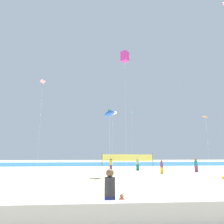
{
  "coord_description": "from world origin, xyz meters",
  "views": [
    {
      "loc": [
        -2.69,
        -17.82,
        2.26
      ],
      "look_at": [
        -0.64,
        6.76,
        7.22
      ],
      "focal_mm": 33.4,
      "sensor_mm": 36.0,
      "label": 1
    }
  ],
  "objects_px": {
    "beachgoer_teal_shirt": "(196,165)",
    "kite_orange_diamond": "(206,117)",
    "beachgoer_mustard_shirt": "(111,164)",
    "kite_pink_diamond": "(43,83)",
    "mother_figure": "(110,192)",
    "kite_green_diamond": "(132,114)",
    "kite_white_inflatable": "(112,113)",
    "beachgoer_sage_shirt": "(138,163)",
    "toddler_figure": "(122,206)",
    "beach_handbag": "(224,178)",
    "volleyball_net": "(127,158)",
    "beachgoer_plum_shirt": "(162,166)",
    "kite_blue_inflatable": "(110,114)",
    "kite_magenta_box": "(125,57)"
  },
  "relations": [
    {
      "from": "beachgoer_teal_shirt",
      "to": "kite_orange_diamond",
      "type": "distance_m",
      "value": 7.83
    },
    {
      "from": "beachgoer_mustard_shirt",
      "to": "kite_orange_diamond",
      "type": "height_order",
      "value": "kite_orange_diamond"
    },
    {
      "from": "kite_pink_diamond",
      "to": "mother_figure",
      "type": "bearing_deg",
      "value": -68.73
    },
    {
      "from": "mother_figure",
      "to": "kite_green_diamond",
      "type": "height_order",
      "value": "kite_green_diamond"
    },
    {
      "from": "kite_white_inflatable",
      "to": "beachgoer_sage_shirt",
      "type": "bearing_deg",
      "value": -37.75
    },
    {
      "from": "toddler_figure",
      "to": "beach_handbag",
      "type": "height_order",
      "value": "toddler_figure"
    },
    {
      "from": "toddler_figure",
      "to": "kite_pink_diamond",
      "type": "relative_size",
      "value": 0.07
    },
    {
      "from": "volleyball_net",
      "to": "kite_white_inflatable",
      "type": "bearing_deg",
      "value": 127.66
    },
    {
      "from": "beach_handbag",
      "to": "beachgoer_sage_shirt",
      "type": "bearing_deg",
      "value": 117.81
    },
    {
      "from": "kite_white_inflatable",
      "to": "kite_orange_diamond",
      "type": "xyz_separation_m",
      "value": [
        8.82,
        -11.55,
        -2.53
      ]
    },
    {
      "from": "mother_figure",
      "to": "kite_pink_diamond",
      "type": "bearing_deg",
      "value": 86.78
    },
    {
      "from": "kite_white_inflatable",
      "to": "kite_pink_diamond",
      "type": "bearing_deg",
      "value": -156.43
    },
    {
      "from": "beachgoer_teal_shirt",
      "to": "beachgoer_plum_shirt",
      "type": "xyz_separation_m",
      "value": [
        -5.03,
        -1.71,
        -0.09
      ]
    },
    {
      "from": "volleyball_net",
      "to": "kite_blue_inflatable",
      "type": "height_order",
      "value": "kite_blue_inflatable"
    },
    {
      "from": "mother_figure",
      "to": "kite_magenta_box",
      "type": "xyz_separation_m",
      "value": [
        3.33,
        18.1,
        14.26
      ]
    },
    {
      "from": "beach_handbag",
      "to": "kite_white_inflatable",
      "type": "bearing_deg",
      "value": 124.01
    },
    {
      "from": "kite_magenta_box",
      "to": "kite_pink_diamond",
      "type": "bearing_deg",
      "value": 170.7
    },
    {
      "from": "beachgoer_teal_shirt",
      "to": "beach_handbag",
      "type": "xyz_separation_m",
      "value": [
        -1.2,
        -7.56,
        -0.78
      ]
    },
    {
      "from": "toddler_figure",
      "to": "kite_pink_diamond",
      "type": "bearing_deg",
      "value": 119.02
    },
    {
      "from": "toddler_figure",
      "to": "beach_handbag",
      "type": "relative_size",
      "value": 2.74
    },
    {
      "from": "mother_figure",
      "to": "kite_white_inflatable",
      "type": "bearing_deg",
      "value": 60.41
    },
    {
      "from": "beachgoer_sage_shirt",
      "to": "kite_magenta_box",
      "type": "xyz_separation_m",
      "value": [
        -2.15,
        -3.57,
        14.21
      ]
    },
    {
      "from": "kite_orange_diamond",
      "to": "kite_blue_inflatable",
      "type": "bearing_deg",
      "value": 168.6
    },
    {
      "from": "kite_pink_diamond",
      "to": "kite_magenta_box",
      "type": "bearing_deg",
      "value": -9.3
    },
    {
      "from": "mother_figure",
      "to": "beachgoer_teal_shirt",
      "type": "bearing_deg",
      "value": 31.72
    },
    {
      "from": "beachgoer_sage_shirt",
      "to": "beachgoer_plum_shirt",
      "type": "xyz_separation_m",
      "value": [
        1.85,
        -4.92,
        -0.16
      ]
    },
    {
      "from": "mother_figure",
      "to": "kite_white_inflatable",
      "type": "xyz_separation_m",
      "value": [
        2.16,
        24.24,
        7.62
      ]
    },
    {
      "from": "mother_figure",
      "to": "beachgoer_sage_shirt",
      "type": "height_order",
      "value": "beachgoer_sage_shirt"
    },
    {
      "from": "beach_handbag",
      "to": "beachgoer_teal_shirt",
      "type": "bearing_deg",
      "value": 81.01
    },
    {
      "from": "mother_figure",
      "to": "kite_green_diamond",
      "type": "relative_size",
      "value": 0.17
    },
    {
      "from": "toddler_figure",
      "to": "volleyball_net",
      "type": "height_order",
      "value": "volleyball_net"
    },
    {
      "from": "mother_figure",
      "to": "beachgoer_mustard_shirt",
      "type": "xyz_separation_m",
      "value": [
        1.72,
        21.69,
        -0.04
      ]
    },
    {
      "from": "beachgoer_plum_shirt",
      "to": "kite_magenta_box",
      "type": "xyz_separation_m",
      "value": [
        -4.0,
        1.34,
        14.37
      ]
    },
    {
      "from": "beachgoer_mustard_shirt",
      "to": "kite_magenta_box",
      "type": "distance_m",
      "value": 14.83
    },
    {
      "from": "beachgoer_mustard_shirt",
      "to": "kite_blue_inflatable",
      "type": "bearing_deg",
      "value": 127.17
    },
    {
      "from": "beachgoer_sage_shirt",
      "to": "beach_handbag",
      "type": "xyz_separation_m",
      "value": [
        5.68,
        -10.77,
        -0.85
      ]
    },
    {
      "from": "beachgoer_teal_shirt",
      "to": "kite_orange_diamond",
      "type": "xyz_separation_m",
      "value": [
        -1.38,
        -5.78,
        5.11
      ]
    },
    {
      "from": "beachgoer_sage_shirt",
      "to": "kite_green_diamond",
      "type": "bearing_deg",
      "value": 12.09
    },
    {
      "from": "kite_pink_diamond",
      "to": "kite_orange_diamond",
      "type": "xyz_separation_m",
      "value": [
        18.73,
        -7.23,
        -5.8
      ]
    },
    {
      "from": "beachgoer_teal_shirt",
      "to": "kite_green_diamond",
      "type": "bearing_deg",
      "value": 144.48
    },
    {
      "from": "toddler_figure",
      "to": "kite_white_inflatable",
      "type": "height_order",
      "value": "kite_white_inflatable"
    },
    {
      "from": "beachgoer_plum_shirt",
      "to": "kite_white_inflatable",
      "type": "height_order",
      "value": "kite_white_inflatable"
    },
    {
      "from": "beachgoer_sage_shirt",
      "to": "toddler_figure",
      "type": "bearing_deg",
      "value": -175.82
    },
    {
      "from": "beachgoer_plum_shirt",
      "to": "kite_white_inflatable",
      "type": "bearing_deg",
      "value": 179.38
    },
    {
      "from": "beachgoer_mustard_shirt",
      "to": "kite_green_diamond",
      "type": "distance_m",
      "value": 12.13
    },
    {
      "from": "mother_figure",
      "to": "kite_blue_inflatable",
      "type": "height_order",
      "value": "kite_blue_inflatable"
    },
    {
      "from": "toddler_figure",
      "to": "beachgoer_plum_shirt",
      "type": "height_order",
      "value": "beachgoer_plum_shirt"
    },
    {
      "from": "beachgoer_plum_shirt",
      "to": "volleyball_net",
      "type": "bearing_deg",
      "value": 177.86
    },
    {
      "from": "kite_magenta_box",
      "to": "beachgoer_sage_shirt",
      "type": "bearing_deg",
      "value": 58.94
    },
    {
      "from": "volleyball_net",
      "to": "beachgoer_teal_shirt",
      "type": "bearing_deg",
      "value": -21.98
    }
  ]
}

